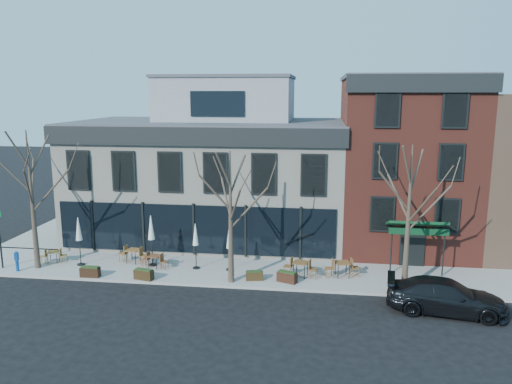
# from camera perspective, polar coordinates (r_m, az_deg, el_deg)

# --- Properties ---
(ground) EXTENTS (120.00, 120.00, 0.00)m
(ground) POSITION_cam_1_polar(r_m,az_deg,el_deg) (31.43, -7.00, -7.53)
(ground) COLOR black
(ground) RESTS_ON ground
(sidewalk_front) EXTENTS (33.50, 4.70, 0.15)m
(sidewalk_front) POSITION_cam_1_polar(r_m,az_deg,el_deg) (28.77, -1.72, -9.09)
(sidewalk_front) COLOR gray
(sidewalk_front) RESTS_ON ground
(sidewalk_side) EXTENTS (4.50, 12.00, 0.15)m
(sidewalk_side) POSITION_cam_1_polar(r_m,az_deg,el_deg) (40.81, -20.35, -3.65)
(sidewalk_side) COLOR gray
(sidewalk_side) RESTS_ON ground
(corner_building) EXTENTS (18.39, 10.39, 11.10)m
(corner_building) POSITION_cam_1_polar(r_m,az_deg,el_deg) (35.08, -5.01, 2.44)
(corner_building) COLOR beige
(corner_building) RESTS_ON ground
(red_brick_building) EXTENTS (8.20, 11.78, 11.18)m
(red_brick_building) POSITION_cam_1_polar(r_m,az_deg,el_deg) (34.47, 16.45, 3.40)
(red_brick_building) COLOR maroon
(red_brick_building) RESTS_ON ground
(tree_corner) EXTENTS (3.93, 3.98, 7.92)m
(tree_corner) POSITION_cam_1_polar(r_m,az_deg,el_deg) (30.77, -24.23, -0.67)
(tree_corner) COLOR #382B21
(tree_corner) RESTS_ON sidewalk_front
(tree_mid) EXTENTS (3.50, 3.55, 7.04)m
(tree_mid) POSITION_cam_1_polar(r_m,az_deg,el_deg) (26.06, -2.90, -2.71)
(tree_mid) COLOR #382B21
(tree_mid) RESTS_ON sidewalk_front
(tree_right) EXTENTS (3.72, 3.77, 7.48)m
(tree_right) POSITION_cam_1_polar(r_m,az_deg,el_deg) (25.97, 17.05, -2.74)
(tree_right) COLOR #382B21
(tree_right) RESTS_ON sidewalk_front
(sign_pole) EXTENTS (0.50, 0.10, 3.40)m
(sign_pole) POSITION_cam_1_polar(r_m,az_deg,el_deg) (32.11, -27.26, -4.46)
(sign_pole) COLOR black
(sign_pole) RESTS_ON sidewalk_front
(parked_sedan) EXTENTS (5.63, 2.90, 1.56)m
(parked_sedan) POSITION_cam_1_polar(r_m,az_deg,el_deg) (25.29, 20.91, -11.09)
(parked_sedan) COLOR black
(parked_sedan) RESTS_ON ground
(call_box) EXTENTS (0.24, 0.24, 1.19)m
(call_box) POSITION_cam_1_polar(r_m,az_deg,el_deg) (31.51, -25.67, -7.06)
(call_box) COLOR #0B449B
(call_box) RESTS_ON sidewalk_front
(cafe_set_0) EXTENTS (1.64, 0.78, 0.84)m
(cafe_set_0) POSITION_cam_1_polar(r_m,az_deg,el_deg) (32.21, -22.15, -6.75)
(cafe_set_0) COLOR brown
(cafe_set_0) RESTS_ON sidewalk_front
(cafe_set_1) EXTENTS (1.91, 0.87, 0.98)m
(cafe_set_1) POSITION_cam_1_polar(r_m,az_deg,el_deg) (30.74, -13.83, -6.93)
(cafe_set_1) COLOR brown
(cafe_set_1) RESTS_ON sidewalk_front
(cafe_set_2) EXTENTS (1.72, 0.82, 0.88)m
(cafe_set_2) POSITION_cam_1_polar(r_m,az_deg,el_deg) (29.63, -11.47, -7.63)
(cafe_set_2) COLOR brown
(cafe_set_2) RESTS_ON sidewalk_front
(cafe_set_4) EXTENTS (1.98, 0.93, 1.02)m
(cafe_set_4) POSITION_cam_1_polar(r_m,az_deg,el_deg) (27.79, 5.11, -8.57)
(cafe_set_4) COLOR brown
(cafe_set_4) RESTS_ON sidewalk_front
(cafe_set_5) EXTENTS (1.99, 0.93, 1.02)m
(cafe_set_5) POSITION_cam_1_polar(r_m,az_deg,el_deg) (28.05, 9.83, -8.50)
(cafe_set_5) COLOR brown
(cafe_set_5) RESTS_ON sidewalk_front
(umbrella_0) EXTENTS (0.46, 0.46, 2.87)m
(umbrella_0) POSITION_cam_1_polar(r_m,az_deg,el_deg) (30.78, -19.60, -4.28)
(umbrella_0) COLOR black
(umbrella_0) RESTS_ON sidewalk_front
(umbrella_1) EXTENTS (0.48, 0.48, 3.01)m
(umbrella_1) POSITION_cam_1_polar(r_m,az_deg,el_deg) (29.53, -11.89, -4.31)
(umbrella_1) COLOR black
(umbrella_1) RESTS_ON sidewalk_front
(umbrella_2) EXTENTS (0.43, 0.43, 2.66)m
(umbrella_2) POSITION_cam_1_polar(r_m,az_deg,el_deg) (28.69, -6.93, -5.13)
(umbrella_2) COLOR black
(umbrella_2) RESTS_ON sidewalk_front
(umbrella_3) EXTENTS (0.39, 0.39, 2.47)m
(umbrella_3) POSITION_cam_1_polar(r_m,az_deg,el_deg) (28.31, -3.10, -5.57)
(umbrella_3) COLOR black
(umbrella_3) RESTS_ON sidewalk_front
(planter_0) EXTENTS (1.06, 0.44, 0.59)m
(planter_0) POSITION_cam_1_polar(r_m,az_deg,el_deg) (29.18, -18.42, -8.63)
(planter_0) COLOR black
(planter_0) RESTS_ON sidewalk_front
(planter_1) EXTENTS (1.12, 0.65, 0.59)m
(planter_1) POSITION_cam_1_polar(r_m,az_deg,el_deg) (28.01, -12.70, -9.15)
(planter_1) COLOR #2F210F
(planter_1) RESTS_ON sidewalk_front
(planter_2) EXTENTS (0.97, 0.52, 0.51)m
(planter_2) POSITION_cam_1_polar(r_m,az_deg,el_deg) (27.28, -0.18, -9.51)
(planter_2) COLOR #332411
(planter_2) RESTS_ON sidewalk_front
(planter_3) EXTENTS (1.14, 0.80, 0.60)m
(planter_3) POSITION_cam_1_polar(r_m,az_deg,el_deg) (27.02, 3.57, -9.65)
(planter_3) COLOR black
(planter_3) RESTS_ON sidewalk_front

